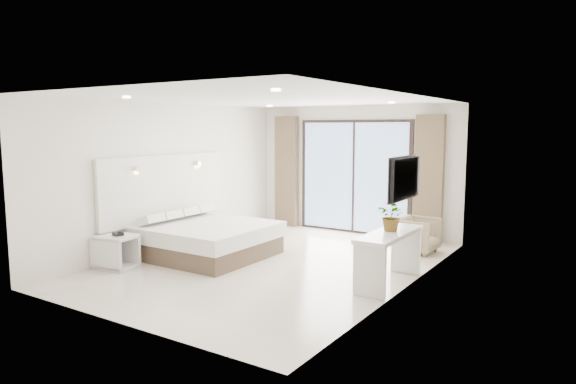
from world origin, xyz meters
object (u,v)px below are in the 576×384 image
at_px(nightstand, 116,252).
at_px(armchair, 417,233).
at_px(bed, 207,239).
at_px(console_desk, 389,247).

relative_size(nightstand, armchair, 0.91).
bearing_deg(bed, armchair, 36.84).
bearing_deg(nightstand, armchair, 37.41).
bearing_deg(armchair, console_desk, -169.55).
bearing_deg(nightstand, bed, 56.30).
height_order(bed, nightstand, bed).
distance_m(bed, armchair, 3.78).
relative_size(console_desk, armchair, 2.17).
xyz_separation_m(bed, nightstand, (-0.69, -1.38, -0.03)).
bearing_deg(console_desk, nightstand, -158.94).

